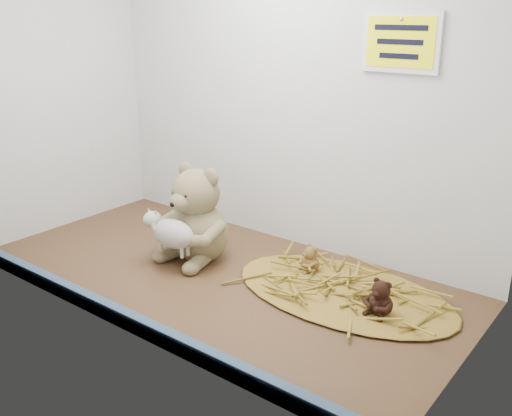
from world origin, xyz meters
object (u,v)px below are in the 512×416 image
Objects in this scene: toy_lamb at (173,234)px; main_teddy at (198,213)px; mini_teddy_tan at (311,257)px; mini_teddy_brown at (381,296)px.

main_teddy is at bearing 90.00° from toy_lamb.
toy_lamb reaches higher than mini_teddy_tan.
toy_lamb is 1.99× the size of mini_teddy_brown.
toy_lamb is 34.39cm from mini_teddy_tan.
mini_teddy_tan is (28.51, 9.60, -8.12)cm from main_teddy.
mini_teddy_brown is (22.98, -8.93, 0.66)cm from mini_teddy_tan.
toy_lamb is at bearing -114.91° from mini_teddy_tan.
mini_teddy_brown is at bearing 10.79° from mini_teddy_tan.
toy_lamb is at bearing -161.25° from mini_teddy_brown.
toy_lamb is 2.38× the size of mini_teddy_tan.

